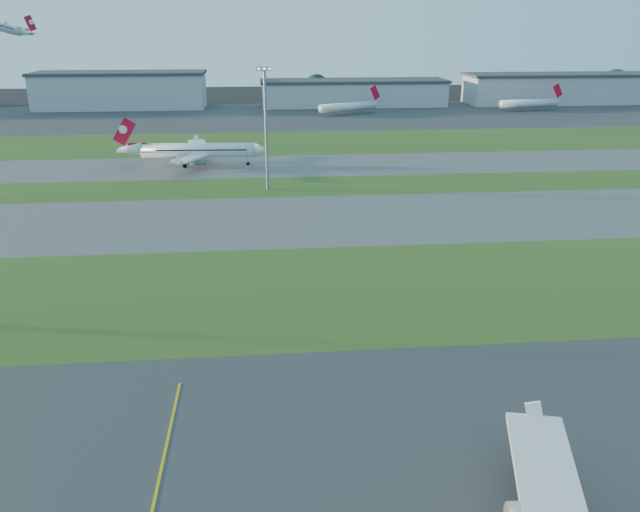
{
  "coord_description": "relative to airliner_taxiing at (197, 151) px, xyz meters",
  "views": [
    {
      "loc": [
        13.97,
        -25.28,
        33.91
      ],
      "look_at": [
        20.72,
        46.66,
        7.0
      ],
      "focal_mm": 35.0,
      "sensor_mm": 36.0,
      "label": 1
    }
  ],
  "objects": [
    {
      "name": "grass_strip_a",
      "position": [
        2.34,
        -82.07,
        -3.87
      ],
      "size": [
        300.0,
        34.0,
        0.01
      ],
      "primitive_type": "cube",
      "color": "#2B501A",
      "rests_on": "ground"
    },
    {
      "name": "taxiway_a",
      "position": [
        2.34,
        -49.07,
        -3.87
      ],
      "size": [
        300.0,
        32.0,
        0.01
      ],
      "primitive_type": "cube",
      "color": "#515154",
      "rests_on": "ground"
    },
    {
      "name": "grass_strip_b",
      "position": [
        2.34,
        -24.07,
        -3.87
      ],
      "size": [
        300.0,
        18.0,
        0.01
      ],
      "primitive_type": "cube",
      "color": "#2B501A",
      "rests_on": "ground"
    },
    {
      "name": "taxiway_b",
      "position": [
        2.34,
        -2.07,
        -3.87
      ],
      "size": [
        300.0,
        26.0,
        0.01
      ],
      "primitive_type": "cube",
      "color": "#515154",
      "rests_on": "ground"
    },
    {
      "name": "grass_strip_c",
      "position": [
        2.34,
        30.93,
        -3.87
      ],
      "size": [
        300.0,
        40.0,
        0.01
      ],
      "primitive_type": "cube",
      "color": "#2B501A",
      "rests_on": "ground"
    },
    {
      "name": "apron_far",
      "position": [
        2.34,
        90.93,
        -3.87
      ],
      "size": [
        400.0,
        80.0,
        0.01
      ],
      "primitive_type": "cube",
      "color": "#333335",
      "rests_on": "ground"
    },
    {
      "name": "airliner_taxiing",
      "position": [
        0.0,
        0.0,
        0.0
      ],
      "size": [
        35.36,
        29.97,
        11.03
      ],
      "rotation": [
        0.0,
        0.0,
        3.09
      ],
      "color": "white",
      "rests_on": "ground"
    },
    {
      "name": "mini_jet_near",
      "position": [
        51.21,
        91.21,
        -0.59
      ],
      "size": [
        26.47,
        14.27,
        9.48
      ],
      "rotation": [
        0.0,
        0.0,
        0.45
      ],
      "color": "white",
      "rests_on": "ground"
    },
    {
      "name": "mini_jet_far",
      "position": [
        127.56,
        95.81,
        -0.59
      ],
      "size": [
        28.47,
        7.54,
        9.48
      ],
      "rotation": [
        0.0,
        0.0,
        0.17
      ],
      "color": "white",
      "rests_on": "ground"
    },
    {
      "name": "light_mast_centre",
      "position": [
        17.34,
        -26.07,
        10.94
      ],
      "size": [
        3.2,
        0.7,
        25.8
      ],
      "color": "gray",
      "rests_on": "ground"
    },
    {
      "name": "hangar_west",
      "position": [
        -42.66,
        120.93,
        3.76
      ],
      "size": [
        71.4,
        23.0,
        15.2
      ],
      "color": "#A7AAAF",
      "rests_on": "ground"
    },
    {
      "name": "hangar_east",
      "position": [
        57.34,
        120.93,
        1.76
      ],
      "size": [
        81.6,
        23.0,
        11.2
      ],
      "color": "#A7AAAF",
      "rests_on": "ground"
    },
    {
      "name": "hangar_far_east",
      "position": [
        157.34,
        120.93,
        2.76
      ],
      "size": [
        96.9,
        23.0,
        13.2
      ],
      "color": "#A7AAAF",
      "rests_on": "ground"
    },
    {
      "name": "tree_mid_west",
      "position": [
        -17.66,
        131.93,
        1.96
      ],
      "size": [
        9.9,
        9.9,
        10.8
      ],
      "color": "black",
      "rests_on": "ground"
    },
    {
      "name": "tree_mid_east",
      "position": [
        42.34,
        134.93,
        2.94
      ],
      "size": [
        11.55,
        11.55,
        12.6
      ],
      "color": "black",
      "rests_on": "ground"
    },
    {
      "name": "tree_east",
      "position": [
        117.34,
        132.93,
        2.29
      ],
      "size": [
        10.45,
        10.45,
        11.4
      ],
      "color": "black",
      "rests_on": "ground"
    },
    {
      "name": "tree_far_east",
      "position": [
        187.34,
        136.93,
        3.59
      ],
      "size": [
        12.65,
        12.65,
        13.8
      ],
      "color": "black",
      "rests_on": "ground"
    }
  ]
}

